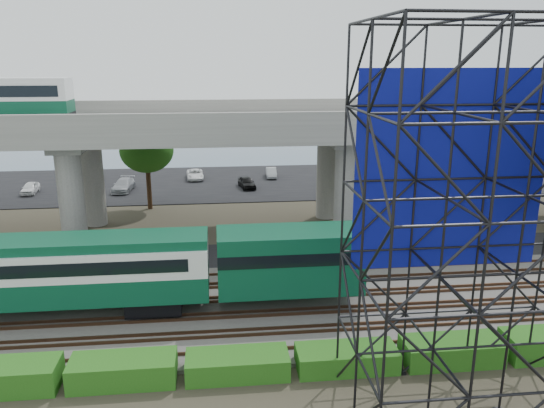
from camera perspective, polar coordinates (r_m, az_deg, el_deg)
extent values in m
plane|color=#474233|center=(28.83, -6.16, -13.24)|extent=(140.00, 140.00, 0.00)
cube|color=slate|center=(30.55, -6.18, -11.28)|extent=(90.00, 12.00, 0.20)
cube|color=black|center=(38.36, -6.23, -5.66)|extent=(90.00, 5.00, 0.08)
cube|color=black|center=(60.89, -6.30, 2.29)|extent=(90.00, 18.00, 0.08)
cube|color=#435A6F|center=(82.47, -6.34, 5.73)|extent=(140.00, 40.00, 0.03)
cube|color=#472D1E|center=(26.33, -6.15, -15.54)|extent=(90.00, 0.08, 0.16)
cube|color=#472D1E|center=(27.57, -6.16, -14.00)|extent=(90.00, 0.08, 0.16)
cube|color=#472D1E|center=(28.06, -6.17, -13.44)|extent=(90.00, 0.08, 0.16)
cube|color=#472D1E|center=(29.33, -6.18, -12.09)|extent=(90.00, 0.08, 0.16)
cube|color=#472D1E|center=(29.83, -6.19, -11.59)|extent=(90.00, 0.08, 0.16)
cube|color=#472D1E|center=(31.12, -6.20, -10.39)|extent=(90.00, 0.08, 0.16)
cube|color=#472D1E|center=(31.63, -6.20, -9.95)|extent=(90.00, 0.08, 0.16)
cube|color=#472D1E|center=(32.93, -6.21, -8.88)|extent=(90.00, 0.08, 0.16)
cube|color=#472D1E|center=(33.44, -6.21, -8.49)|extent=(90.00, 0.08, 0.16)
cube|color=#472D1E|center=(34.77, -6.22, -7.53)|extent=(90.00, 0.08, 0.16)
cube|color=black|center=(30.45, -12.48, -10.19)|extent=(3.00, 2.20, 0.90)
cube|color=#0A472D|center=(31.42, -24.59, -8.17)|extent=(19.00, 3.00, 1.40)
cube|color=silver|center=(30.90, -24.89, -5.70)|extent=(19.00, 3.00, 1.50)
cube|color=#0A472D|center=(30.58, -25.10, -3.94)|extent=(19.00, 2.60, 0.50)
cube|color=black|center=(30.57, -23.12, -5.61)|extent=(15.00, 3.06, 0.70)
cube|color=#0A472D|center=(29.65, 1.90, -6.00)|extent=(8.00, 3.00, 3.40)
cube|color=#9E9B93|center=(41.64, -6.60, 8.18)|extent=(80.00, 12.00, 1.20)
cube|color=#9E9B93|center=(35.79, -6.68, 8.85)|extent=(80.00, 0.50, 1.10)
cube|color=#9E9B93|center=(47.24, -6.62, 10.43)|extent=(80.00, 0.50, 1.10)
cylinder|color=#9E9B93|center=(40.39, -20.74, 0.39)|extent=(1.80, 1.80, 8.00)
cylinder|color=#9E9B93|center=(47.01, -18.70, 2.59)|extent=(1.80, 1.80, 8.00)
cube|color=#9E9B93|center=(43.01, -20.09, 6.36)|extent=(2.40, 9.00, 0.60)
cylinder|color=#9E9B93|center=(40.25, 7.97, 1.21)|extent=(1.80, 1.80, 8.00)
cylinder|color=#9E9B93|center=(46.89, 5.92, 3.30)|extent=(1.80, 1.80, 8.00)
cube|color=#9E9B93|center=(42.88, 7.03, 7.16)|extent=(2.40, 9.00, 0.60)
cylinder|color=#9E9B93|center=(53.60, 25.13, 3.44)|extent=(1.80, 1.80, 8.00)
cube|color=navy|center=(22.96, 18.71, 3.34)|extent=(8.10, 0.08, 8.25)
cube|color=#1B5413|center=(26.49, -26.87, -16.27)|extent=(4.60, 1.80, 1.20)
cube|color=#1B5413|center=(25.19, -15.70, -16.85)|extent=(4.60, 1.80, 1.15)
cube|color=#1B5413|center=(24.86, -3.74, -16.87)|extent=(4.60, 1.80, 1.03)
cube|color=#1B5413|center=(25.51, 8.02, -16.11)|extent=(4.60, 1.80, 1.01)
cube|color=#1B5413|center=(27.05, 18.71, -14.74)|extent=(4.60, 1.80, 1.12)
cylinder|color=#382314|center=(41.81, 13.22, -0.79)|extent=(0.44, 0.44, 4.80)
ellipsoid|color=#1B5413|center=(41.05, 13.49, 3.50)|extent=(4.94, 4.94, 4.18)
cylinder|color=#382314|center=(51.00, -13.12, 2.12)|extent=(0.44, 0.44, 4.80)
ellipsoid|color=#1B5413|center=(50.38, -13.34, 5.67)|extent=(4.94, 4.94, 4.18)
imported|color=black|center=(38.98, -15.97, -4.82)|extent=(4.88, 3.72, 1.23)
imported|color=white|center=(60.99, -24.57, 1.58)|extent=(1.52, 3.45, 1.15)
imported|color=#A5A6AC|center=(64.32, -19.00, 2.85)|extent=(1.61, 3.87, 1.25)
imported|color=#9D9FA4|center=(58.64, -15.69, 1.98)|extent=(2.17, 4.56, 1.28)
imported|color=white|center=(62.75, -8.27, 3.17)|extent=(2.11, 4.11, 1.11)
imported|color=black|center=(57.91, -2.73, 2.34)|extent=(2.08, 3.78, 1.22)
imported|color=#A0A4A8|center=(63.05, -0.07, 3.40)|extent=(1.36, 3.44, 1.11)
imported|color=white|center=(59.21, 6.38, 2.50)|extent=(2.39, 4.09, 1.11)
imported|color=gray|center=(65.38, 10.46, 3.65)|extent=(2.57, 4.81, 1.29)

